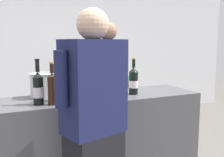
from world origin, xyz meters
TOP-DOWN VIEW (x-y plane):
  - wall_back at (0.00, 2.60)m, footprint 8.00×0.10m
  - counter at (0.00, 0.00)m, footprint 1.81×0.54m
  - wine_bottle_0 at (-0.02, -0.07)m, footprint 0.08×0.08m
  - wine_bottle_1 at (-0.23, 0.12)m, footprint 0.07×0.07m
  - wine_bottle_2 at (-0.26, -0.05)m, footprint 0.08×0.08m
  - wine_bottle_3 at (-0.47, -0.16)m, footprint 0.07×0.07m
  - wine_bottle_4 at (-0.57, -0.11)m, footprint 0.08×0.08m
  - wine_bottle_5 at (-0.39, -0.06)m, footprint 0.07×0.07m
  - wine_bottle_6 at (0.30, -0.05)m, footprint 0.08×0.08m
  - wine_glass at (0.10, -0.04)m, footprint 0.08×0.08m
  - ice_bucket at (-0.50, 0.15)m, footprint 0.21×0.21m
  - person_server at (0.34, 0.65)m, footprint 0.57×0.30m
  - person_guest at (-0.28, -0.56)m, footprint 0.53×0.34m
  - potted_shrub at (0.80, 0.99)m, footprint 0.51×0.49m

SIDE VIEW (x-z plane):
  - counter at x=0.00m, z-range 0.00..0.99m
  - potted_shrub at x=0.80m, z-range 0.16..1.16m
  - person_guest at x=-0.28m, z-range -0.01..1.66m
  - person_server at x=0.34m, z-range -0.02..1.68m
  - ice_bucket at x=-0.50m, z-range 0.99..1.20m
  - wine_bottle_5 at x=-0.39m, z-range 0.94..1.25m
  - wine_bottle_2 at x=-0.26m, z-range 0.94..1.27m
  - wine_bottle_0 at x=-0.02m, z-range 0.94..1.28m
  - wine_bottle_1 at x=-0.23m, z-range 0.94..1.27m
  - wine_bottle_6 at x=0.30m, z-range 0.94..1.28m
  - wine_bottle_4 at x=-0.57m, z-range 0.94..1.29m
  - wine_bottle_3 at x=-0.47m, z-range 0.95..1.28m
  - wine_glass at x=0.10m, z-range 1.02..1.22m
  - wall_back at x=0.00m, z-range 0.00..2.80m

